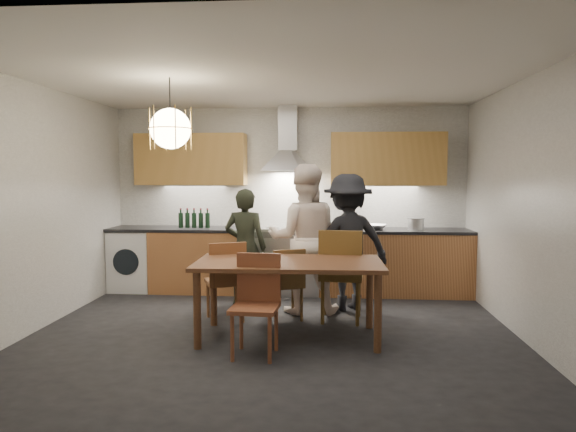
# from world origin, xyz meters

# --- Properties ---
(ground) EXTENTS (5.00, 5.00, 0.00)m
(ground) POSITION_xyz_m (0.00, 0.00, 0.00)
(ground) COLOR black
(ground) RESTS_ON ground
(room_shell) EXTENTS (5.02, 4.52, 2.61)m
(room_shell) POSITION_xyz_m (0.00, 0.00, 1.71)
(room_shell) COLOR white
(room_shell) RESTS_ON ground
(counter_run) EXTENTS (5.00, 0.62, 0.90)m
(counter_run) POSITION_xyz_m (0.02, 1.95, 0.45)
(counter_run) COLOR #BF7D49
(counter_run) RESTS_ON ground
(range_stove) EXTENTS (0.90, 0.60, 0.92)m
(range_stove) POSITION_xyz_m (0.00, 1.94, 0.44)
(range_stove) COLOR silver
(range_stove) RESTS_ON ground
(wall_fixtures) EXTENTS (4.30, 0.54, 1.10)m
(wall_fixtures) POSITION_xyz_m (0.00, 2.07, 1.87)
(wall_fixtures) COLOR tan
(wall_fixtures) RESTS_ON ground
(pendant_lamp) EXTENTS (0.43, 0.43, 0.70)m
(pendant_lamp) POSITION_xyz_m (-1.00, -0.10, 2.10)
(pendant_lamp) COLOR black
(pendant_lamp) RESTS_ON ground
(dining_table) EXTENTS (1.87, 0.96, 0.78)m
(dining_table) POSITION_xyz_m (0.17, -0.05, 0.69)
(dining_table) COLOR brown
(dining_table) RESTS_ON ground
(chair_back_left) EXTENTS (0.53, 0.53, 0.91)m
(chair_back_left) POSITION_xyz_m (-0.57, 0.45, 0.52)
(chair_back_left) COLOR brown
(chair_back_left) RESTS_ON ground
(chair_back_mid) EXTENTS (0.49, 0.49, 0.82)m
(chair_back_mid) POSITION_xyz_m (0.10, 0.55, 0.47)
(chair_back_mid) COLOR brown
(chair_back_mid) RESTS_ON ground
(chair_back_right) EXTENTS (0.52, 0.52, 1.04)m
(chair_back_right) POSITION_xyz_m (0.71, 0.52, 0.60)
(chair_back_right) COLOR brown
(chair_back_right) RESTS_ON ground
(chair_front) EXTENTS (0.44, 0.44, 0.92)m
(chair_front) POSITION_xyz_m (-0.09, -0.51, 0.53)
(chair_front) COLOR brown
(chair_front) RESTS_ON ground
(person_left) EXTENTS (0.58, 0.42, 1.48)m
(person_left) POSITION_xyz_m (-0.47, 1.23, 0.74)
(person_left) COLOR black
(person_left) RESTS_ON ground
(person_mid) EXTENTS (0.90, 0.72, 1.77)m
(person_mid) POSITION_xyz_m (0.28, 0.94, 0.89)
(person_mid) COLOR #F2DFD2
(person_mid) RESTS_ON ground
(person_right) EXTENTS (1.21, 0.93, 1.66)m
(person_right) POSITION_xyz_m (0.80, 1.13, 0.83)
(person_right) COLOR black
(person_right) RESTS_ON ground
(mixing_bowl) EXTENTS (0.39, 0.39, 0.07)m
(mixing_bowl) POSITION_xyz_m (1.21, 1.89, 0.94)
(mixing_bowl) COLOR silver
(mixing_bowl) RESTS_ON counter_run
(stock_pot) EXTENTS (0.28, 0.28, 0.15)m
(stock_pot) POSITION_xyz_m (1.75, 1.91, 0.98)
(stock_pot) COLOR #B4B5B8
(stock_pot) RESTS_ON counter_run
(wine_bottles) EXTENTS (0.45, 0.06, 0.27)m
(wine_bottles) POSITION_xyz_m (-1.32, 1.95, 1.04)
(wine_bottles) COLOR black
(wine_bottles) RESTS_ON counter_run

